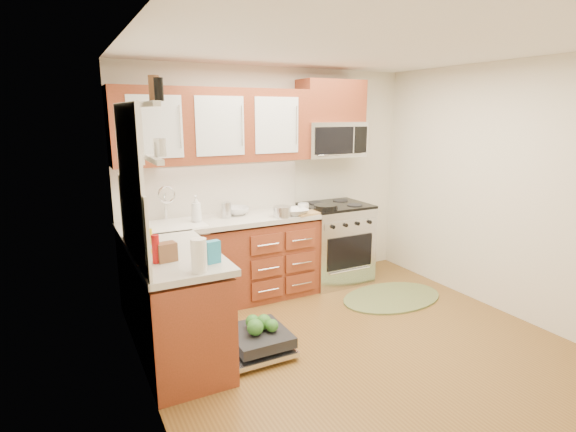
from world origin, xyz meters
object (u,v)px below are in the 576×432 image
sink (173,237)px  dishwasher (254,342)px  microwave (331,139)px  bowl_b (237,211)px  bowl_a (295,212)px  paper_towel_roll (199,255)px  rug (392,297)px  stock_pot (282,212)px  range (335,243)px  skillet (325,207)px  cutting_board (308,213)px  cup (303,207)px  upper_cabinets (214,126)px

sink → dishwasher: 1.38m
microwave → bowl_b: 1.40m
bowl_a → bowl_b: bearing=151.5°
paper_towel_roll → rug: bearing=16.3°
stock_pot → bowl_a: (0.17, 0.03, -0.02)m
stock_pot → bowl_b: (-0.38, 0.33, -0.02)m
dishwasher → stock_pot: 1.47m
range → microwave: microwave is taller
rug → paper_towel_roll: size_ratio=4.95×
sink → bowl_a: size_ratio=2.25×
range → sink: 1.96m
skillet → bowl_a: size_ratio=0.96×
range → cutting_board: bearing=-157.2°
range → microwave: 1.23m
stock_pot → bowl_b: size_ratio=0.73×
bowl_a → dishwasher: bearing=-133.4°
rug → paper_towel_roll: (-2.34, -0.69, 1.03)m
cup → sink: bearing=177.2°
upper_cabinets → rug: upper_cabinets is taller
skillet → cutting_board: 0.25m
sink → paper_towel_roll: 1.47m
microwave → range: bearing=-90.0°
upper_cabinets → skillet: bearing=-15.7°
rug → bowl_b: bearing=148.8°
skillet → upper_cabinets: bearing=164.3°
microwave → bowl_a: microwave is taller
upper_cabinets → bowl_a: size_ratio=7.42×
stock_pot → cutting_board: bearing=0.0°
microwave → cup: bearing=-157.4°
upper_cabinets → microwave: upper_cabinets is taller
microwave → sink: size_ratio=1.23×
upper_cabinets → dishwasher: upper_cabinets is taller
dishwasher → paper_towel_roll: bearing=-149.0°
microwave → skillet: size_ratio=2.87×
rug → microwave: bearing=106.8°
range → skillet: bearing=-144.5°
bowl_a → stock_pot: bearing=-169.8°
sink → dishwasher: size_ratio=0.89×
upper_cabinets → paper_towel_roll: 1.92m
cutting_board → bowl_b: size_ratio=1.11×
range → paper_towel_roll: (-2.07, -1.45, 0.57)m
dishwasher → cup: bearing=44.7°
bowl_a → bowl_b: size_ratio=1.05×
dishwasher → rug: bearing=11.4°
sink → cutting_board: cutting_board is taller
microwave → stock_pot: 1.13m
range → cutting_board: 0.71m
skillet → stock_pot: stock_pot is taller
paper_towel_roll → skillet: bearing=34.9°
upper_cabinets → range: 1.99m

